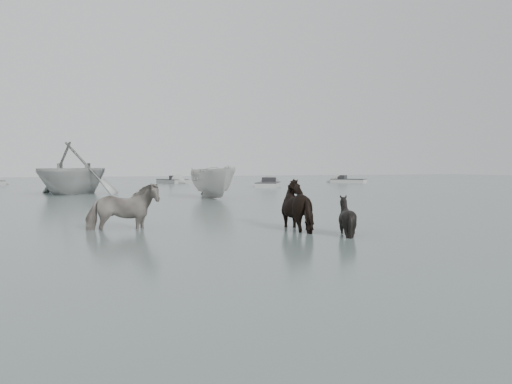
# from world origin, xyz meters

# --- Properties ---
(ground) EXTENTS (140.00, 140.00, 0.00)m
(ground) POSITION_xyz_m (0.00, 0.00, 0.00)
(ground) COLOR slate
(ground) RESTS_ON ground
(pony_pinto) EXTENTS (1.96, 1.04, 1.59)m
(pony_pinto) POSITION_xyz_m (-2.98, 2.37, 0.79)
(pony_pinto) COLOR black
(pony_pinto) RESTS_ON ground
(pony_dark) EXTENTS (1.97, 2.10, 1.69)m
(pony_dark) POSITION_xyz_m (1.55, 0.88, 0.85)
(pony_dark) COLOR black
(pony_dark) RESTS_ON ground
(pony_black) EXTENTS (1.49, 1.43, 1.28)m
(pony_black) POSITION_xyz_m (2.03, -0.44, 0.64)
(pony_black) COLOR black
(pony_black) RESTS_ON ground
(rowboat_trail) EXTENTS (7.94, 8.05, 3.21)m
(rowboat_trail) POSITION_xyz_m (-3.94, 20.54, 1.61)
(rowboat_trail) COLOR #A6A9A7
(rowboat_trail) RESTS_ON ground
(boat_small) EXTENTS (1.86, 4.72, 1.81)m
(boat_small) POSITION_xyz_m (2.75, 14.00, 0.90)
(boat_small) COLOR beige
(boat_small) RESTS_ON ground
(skiff_port) EXTENTS (4.06, 5.66, 0.75)m
(skiff_port) POSITION_xyz_m (10.56, 25.58, 0.38)
(skiff_port) COLOR #ACAFAC
(skiff_port) RESTS_ON ground
(skiff_mid) EXTENTS (3.12, 5.00, 0.75)m
(skiff_mid) POSITION_xyz_m (5.20, 37.03, 0.38)
(skiff_mid) COLOR gray
(skiff_mid) RESTS_ON ground
(skiff_star) EXTENTS (4.33, 4.43, 0.75)m
(skiff_star) POSITION_xyz_m (21.74, 31.89, 0.38)
(skiff_star) COLOR #BABAB5
(skiff_star) RESTS_ON ground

